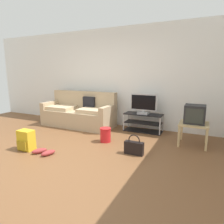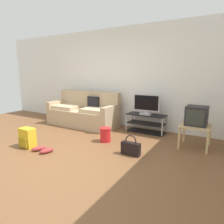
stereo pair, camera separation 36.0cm
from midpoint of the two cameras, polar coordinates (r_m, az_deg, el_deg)
ground_plane at (r=3.90m, az=-12.17°, el=-11.61°), size 9.00×9.80×0.02m
wall_back at (r=5.64m, az=4.48°, el=9.80°), size 9.00×0.10×2.70m
couch at (r=5.71m, az=-6.34°, el=-0.26°), size 2.04×0.83×0.96m
tv_stand at (r=5.12m, az=11.79°, el=-3.22°), size 0.97×0.40×0.46m
flat_tv at (r=5.00m, az=11.93°, el=2.08°), size 0.68×0.22×0.51m
side_table at (r=4.35m, az=25.17°, el=-4.32°), size 0.57×0.57×0.47m
crt_tv at (r=4.31m, az=25.48°, el=-0.99°), size 0.40×0.40×0.38m
backpack at (r=4.31m, az=-21.05°, el=-7.01°), size 0.30×0.27×0.39m
handbag at (r=3.71m, az=8.24°, el=-10.29°), size 0.36×0.11×0.38m
cleaning_bucket at (r=4.35m, az=0.45°, el=-6.47°), size 0.25×0.25×0.31m
sneakers_pair at (r=4.01m, az=-16.92°, el=-10.36°), size 0.44×0.30×0.09m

